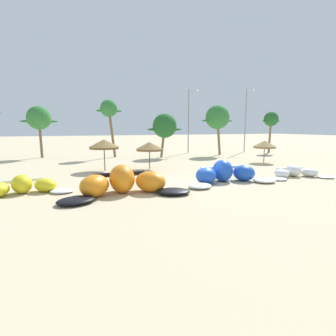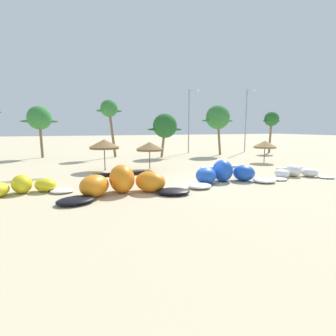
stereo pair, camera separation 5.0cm
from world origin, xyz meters
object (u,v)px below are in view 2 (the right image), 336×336
at_px(kite_left, 123,183).
at_px(palm_right_of_gap, 271,120).
at_px(beach_umbrella_near_van, 104,144).
at_px(lamppost_east_center, 247,118).
at_px(kite_left_of_center, 225,174).
at_px(palm_left, 39,118).
at_px(beach_umbrella_near_palms, 265,144).
at_px(palm_center_left, 165,126).
at_px(palm_left_of_gap, 109,110).
at_px(palm_center_right, 218,118).
at_px(kite_center, 296,173).
at_px(lamppost_west_center, 190,118).
at_px(kite_far_left, 22,187).
at_px(beach_umbrella_middle, 150,146).

distance_m(kite_left, palm_right_of_gap, 35.70).
height_order(beach_umbrella_near_van, lamppost_east_center, lamppost_east_center).
height_order(kite_left, palm_right_of_gap, palm_right_of_gap).
bearing_deg(beach_umbrella_near_van, kite_left_of_center, -48.86).
height_order(kite_left_of_center, palm_left, palm_left).
relative_size(kite_left, beach_umbrella_near_palms, 3.08).
bearing_deg(lamppost_east_center, palm_center_left, -170.63).
distance_m(beach_umbrella_near_palms, palm_left, 30.58).
bearing_deg(palm_left_of_gap, beach_umbrella_near_van, -101.29).
bearing_deg(kite_left_of_center, palm_center_right, 60.66).
relative_size(kite_center, palm_right_of_gap, 0.88).
relative_size(kite_left_of_center, lamppost_west_center, 0.74).
distance_m(beach_umbrella_near_van, palm_left, 16.62).
bearing_deg(palm_right_of_gap, lamppost_west_center, 162.74).
distance_m(kite_far_left, kite_left, 6.53).
bearing_deg(kite_far_left, palm_center_left, 46.84).
height_order(palm_center_left, lamppost_east_center, lamppost_east_center).
bearing_deg(beach_umbrella_middle, palm_left_of_gap, 99.82).
xyz_separation_m(beach_umbrella_near_van, palm_left, (-6.93, 14.82, 2.91)).
xyz_separation_m(kite_left, kite_center, (15.19, 0.55, -0.32)).
xyz_separation_m(beach_umbrella_middle, palm_center_right, (14.05, 9.95, 3.46)).
relative_size(kite_far_left, palm_left_of_gap, 0.76).
relative_size(kite_center, lamppost_west_center, 0.58).
xyz_separation_m(palm_left, lamppost_west_center, (22.76, -1.07, 0.27)).
height_order(kite_left_of_center, beach_umbrella_near_van, beach_umbrella_near_van).
height_order(palm_left, lamppost_east_center, lamppost_east_center).
height_order(kite_left_of_center, beach_umbrella_near_palms, beach_umbrella_near_palms).
relative_size(kite_far_left, kite_left_of_center, 0.80).
height_order(kite_left, lamppost_east_center, lamppost_east_center).
relative_size(kite_left, beach_umbrella_near_van, 2.75).
xyz_separation_m(beach_umbrella_near_palms, palm_right_of_gap, (10.05, 10.34, 3.33)).
bearing_deg(palm_left, beach_umbrella_near_van, -64.92).
xyz_separation_m(kite_far_left, kite_left_of_center, (14.36, -1.41, 0.19)).
distance_m(beach_umbrella_near_palms, lamppost_west_center, 15.31).
height_order(palm_left, palm_right_of_gap, palm_left).
bearing_deg(kite_center, lamppost_west_center, 88.07).
height_order(palm_left, palm_left_of_gap, palm_left_of_gap).
xyz_separation_m(palm_left, palm_center_left, (16.76, -5.51, -1.08)).
bearing_deg(beach_umbrella_middle, palm_center_left, 61.78).
relative_size(beach_umbrella_middle, palm_left, 0.39).
bearing_deg(palm_center_right, lamppost_west_center, 121.83).
xyz_separation_m(kite_center, palm_center_left, (-5.22, 18.87, 4.09)).
xyz_separation_m(kite_center, palm_left_of_gap, (-12.68, 21.40, 6.36)).
bearing_deg(lamppost_east_center, kite_left_of_center, -129.98).
relative_size(kite_far_left, kite_center, 1.02).
relative_size(palm_center_right, lamppost_west_center, 0.73).
bearing_deg(beach_umbrella_middle, lamppost_east_center, 30.43).
bearing_deg(palm_left_of_gap, beach_umbrella_near_palms, -36.83).
bearing_deg(lamppost_west_center, palm_left, 177.31).
bearing_deg(kite_center, palm_center_right, 79.47).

